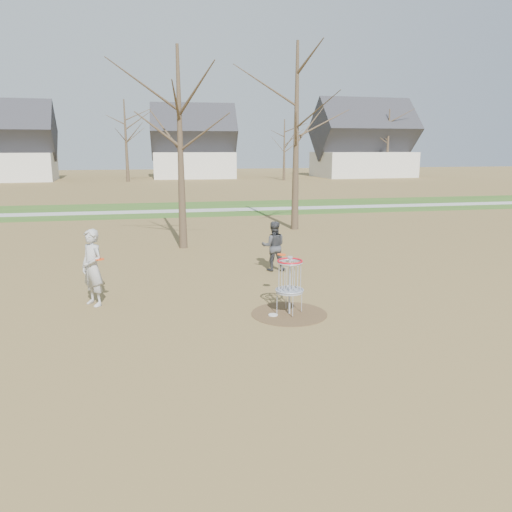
{
  "coord_description": "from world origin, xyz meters",
  "views": [
    {
      "loc": [
        -2.98,
        -10.85,
        3.86
      ],
      "look_at": [
        -0.5,
        1.5,
        1.1
      ],
      "focal_mm": 35.0,
      "sensor_mm": 36.0,
      "label": 1
    }
  ],
  "objects": [
    {
      "name": "dirt_circle",
      "position": [
        0.0,
        0.0,
        0.01
      ],
      "size": [
        1.8,
        1.8,
        0.01
      ],
      "primitive_type": "cylinder",
      "color": "#47331E",
      "rests_on": "ground"
    },
    {
      "name": "bare_trees",
      "position": [
        1.78,
        35.79,
        5.35
      ],
      "size": [
        52.62,
        44.98,
        9.0
      ],
      "color": "#382B1E",
      "rests_on": "ground"
    },
    {
      "name": "discs_in_play",
      "position": [
        -2.03,
        1.29,
        1.2
      ],
      "size": [
        4.7,
        0.42,
        0.06
      ],
      "color": "#FB490D",
      "rests_on": "ground"
    },
    {
      "name": "player_standing",
      "position": [
        -4.58,
        1.62,
        0.96
      ],
      "size": [
        0.8,
        0.83,
        1.91
      ],
      "primitive_type": "imported",
      "rotation": [
        0.0,
        0.0,
        -0.88
      ],
      "color": "#A9A9A9",
      "rests_on": "ground"
    },
    {
      "name": "footpath",
      "position": [
        0.0,
        20.0,
        0.01
      ],
      "size": [
        160.0,
        1.5,
        0.01
      ],
      "primitive_type": "cube",
      "color": "#9E9E99",
      "rests_on": "green_band"
    },
    {
      "name": "player_throwing",
      "position": [
        0.61,
        4.21,
        0.79
      ],
      "size": [
        0.85,
        0.71,
        1.58
      ],
      "primitive_type": "imported",
      "rotation": [
        0.0,
        0.0,
        2.99
      ],
      "color": "#393B3F",
      "rests_on": "ground"
    },
    {
      "name": "disc_golf_basket",
      "position": [
        0.0,
        0.0,
        0.91
      ],
      "size": [
        0.64,
        0.64,
        1.35
      ],
      "color": "#9EA3AD",
      "rests_on": "ground"
    },
    {
      "name": "green_band",
      "position": [
        0.0,
        21.0,
        0.01
      ],
      "size": [
        160.0,
        8.0,
        0.01
      ],
      "primitive_type": "cube",
      "color": "#2D5119",
      "rests_on": "ground"
    },
    {
      "name": "disc_grounded",
      "position": [
        -0.41,
        -0.06,
        0.02
      ],
      "size": [
        0.22,
        0.22,
        0.02
      ],
      "primitive_type": "cylinder",
      "color": "silver",
      "rests_on": "dirt_circle"
    },
    {
      "name": "houses_row",
      "position": [
        4.32,
        52.56,
        3.52
      ],
      "size": [
        56.51,
        10.01,
        7.26
      ],
      "color": "silver",
      "rests_on": "ground"
    },
    {
      "name": "ground",
      "position": [
        0.0,
        0.0,
        0.0
      ],
      "size": [
        160.0,
        160.0,
        0.0
      ],
      "primitive_type": "plane",
      "color": "brown",
      "rests_on": "ground"
    }
  ]
}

